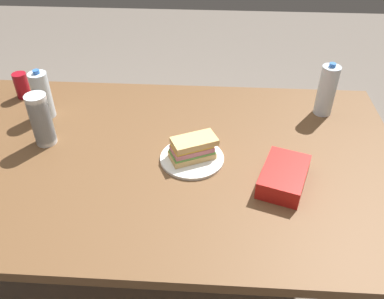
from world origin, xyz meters
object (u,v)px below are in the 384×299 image
Objects in this scene: sandwich at (193,148)px; plastic_cup_stack at (41,120)px; dining_table at (165,170)px; paper_plate at (192,158)px; chip_bag at (284,176)px; soda_can_red at (22,85)px; water_bottle_tall at (327,90)px; water_bottle_spare at (42,95)px.

plastic_cup_stack reaches higher than sandwich.
paper_plate is (0.11, -0.02, 0.08)m from dining_table.
paper_plate is 0.36m from chip_bag.
soda_can_red is (-0.73, 0.42, 0.14)m from dining_table.
sandwich is at bearing -146.70° from water_bottle_tall.
dining_table is 0.14m from paper_plate.
water_bottle_tall is at bearing 14.28° from plastic_cup_stack.
soda_can_red is at bearing 150.29° from dining_table.
soda_can_red reaches higher than sandwich.
soda_can_red is at bearing 136.39° from water_bottle_spare.
water_bottle_spare is at bearing -43.61° from soda_can_red.
water_bottle_spare reaches higher than soda_can_red.
water_bottle_tall is (0.69, 0.36, 0.19)m from dining_table.
sandwich is 0.95m from soda_can_red.
water_bottle_spare is at bearing 155.47° from dining_table.
plastic_cup_stack reaches higher than dining_table.
water_bottle_tall is 1.22m from plastic_cup_stack.
soda_can_red is at bearing 152.72° from paper_plate.
dining_table is at bearing -24.53° from water_bottle_spare.
water_bottle_spare is at bearing 158.17° from sandwich.
plastic_cup_stack is (-0.49, 0.06, 0.19)m from dining_table.
dining_table is 0.64m from water_bottle_spare.
water_bottle_tall is 1.25m from water_bottle_spare.
plastic_cup_stack is at bearing 173.07° from sandwich.
chip_bag is 0.94× the size of water_bottle_tall.
dining_table is at bearing -29.71° from soda_can_red.
paper_plate is 1.08× the size of chip_bag.
water_bottle_spare is at bearing 109.07° from plastic_cup_stack.
dining_table is 0.48m from chip_bag.
sandwich is 0.87× the size of chip_bag.
paper_plate is 1.10× the size of water_bottle_spare.
plastic_cup_stack is at bearing 172.73° from paper_plate.
paper_plate is at bearing -90.27° from chip_bag.
sandwich is at bearing -21.83° from water_bottle_spare.
soda_can_red is 1.30m from chip_bag.
paper_plate is 0.95m from soda_can_red.
dining_table is 0.53m from plastic_cup_stack.
paper_plate is at bearing -7.27° from plastic_cup_stack.
soda_can_red is 0.53× the size of chip_bag.
soda_can_red reaches higher than chip_bag.
plastic_cup_stack is at bearing -82.79° from chip_bag.
dining_table is 0.80m from water_bottle_tall.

